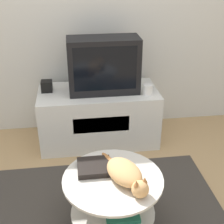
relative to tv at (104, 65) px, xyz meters
The scene contains 8 objects.
wall_back 0.63m from the tv, 111.27° to the left, with size 8.00×0.05×2.60m.
tv_stand 0.55m from the tv, 167.16° to the left, with size 1.18×0.57×0.56m.
tv is the anchor object (origin of this frame).
speaker 0.60m from the tv, behind, with size 0.11×0.11×0.11m.
mug 0.48m from the tv, 19.29° to the right, with size 0.09×0.09×0.10m.
coffee_table 1.31m from the tv, 93.39° to the right, with size 0.67×0.67×0.43m.
dvd_box 1.15m from the tv, 99.89° to the right, with size 0.23×0.21×0.04m.
cat 1.27m from the tv, 89.75° to the right, with size 0.30×0.51×0.13m.
Camera 1 is at (-0.15, -1.61, 1.79)m, focal length 50.00 mm.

